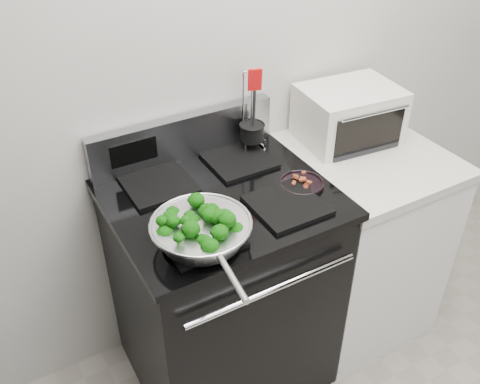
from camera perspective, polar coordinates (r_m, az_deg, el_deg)
back_wall at (r=2.12m, az=0.66°, el=15.56°), size 4.00×0.02×2.70m
gas_range at (r=2.22m, az=-1.85°, el=-10.11°), size 0.79×0.69×1.13m
counter at (r=2.54m, az=12.02°, el=-4.89°), size 0.62×0.68×0.92m
skillet at (r=1.68m, az=-4.14°, el=-4.11°), size 0.33×0.52×0.07m
broccoli_pile at (r=1.67m, az=-4.20°, el=-3.57°), size 0.26×0.26×0.09m
bacon_plate at (r=1.97m, az=6.59°, el=1.16°), size 0.17×0.17×0.04m
utensil_holder at (r=2.15m, az=1.28°, el=5.97°), size 0.11×0.11×0.35m
toaster_oven at (r=2.32m, az=11.52°, el=8.13°), size 0.42×0.34×0.23m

